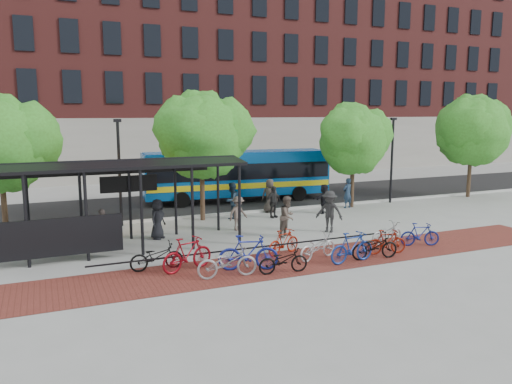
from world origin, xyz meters
name	(u,v)px	position (x,y,z in m)	size (l,w,h in m)	color
ground	(284,228)	(0.00, 0.00, 0.00)	(160.00, 160.00, 0.00)	#9E9E99
asphalt_street	(227,201)	(0.00, 8.00, 0.01)	(160.00, 8.00, 0.01)	black
curb	(252,212)	(0.00, 4.00, 0.06)	(160.00, 0.25, 0.12)	#B7B7B2
brick_strip	(296,262)	(-2.00, -5.00, 0.00)	(24.00, 3.00, 0.01)	maroon
bike_rack_rail	(254,259)	(-3.30, -4.10, 0.00)	(12.00, 0.05, 0.95)	black
building_brick	(258,66)	(10.00, 26.00, 10.00)	(55.00, 14.00, 20.00)	maroon
bus_shelter	(105,175)	(-8.13, -0.48, 3.00)	(10.60, 3.07, 3.60)	black
tree_a	(1,140)	(-11.91, 3.35, 4.24)	(4.90, 4.00, 6.18)	#382619
tree_b	(203,132)	(-2.90, 3.35, 4.46)	(5.15, 4.20, 6.47)	#382619
tree_c	(354,137)	(6.09, 3.35, 4.05)	(4.66, 3.80, 5.92)	#382619
tree_d	(473,128)	(15.10, 3.35, 4.47)	(5.39, 4.40, 6.55)	#382619
lamp_post_left	(119,169)	(-7.00, 3.60, 2.75)	(0.35, 0.20, 5.12)	black
lamp_post_right	(392,158)	(9.00, 3.60, 2.75)	(0.35, 0.20, 5.12)	black
bus	(237,173)	(0.64, 7.86, 1.76)	(11.57, 3.59, 3.07)	#084E9A
bike_0	(156,256)	(-6.92, -3.93, 0.48)	(0.64, 1.84, 0.97)	black
bike_1	(187,254)	(-5.96, -4.45, 0.60)	(0.57, 2.00, 1.20)	maroon
bike_2	(227,262)	(-4.94, -5.66, 0.53)	(0.71, 2.03, 1.07)	gray
bike_3	(248,253)	(-4.00, -5.24, 0.63)	(0.59, 2.10, 1.26)	navy
bike_4	(283,260)	(-3.04, -6.00, 0.46)	(0.61, 1.75, 0.92)	black
bike_5	(284,242)	(-2.00, -3.95, 0.50)	(0.47, 1.65, 0.99)	#A0220E
bike_6	(318,246)	(-1.12, -5.02, 0.49)	(0.65, 1.86, 0.98)	#BBBABD
bike_7	(352,247)	(-0.20, -5.91, 0.58)	(0.54, 1.93, 1.16)	navy
bike_8	(375,246)	(0.83, -5.85, 0.49)	(0.65, 1.86, 0.98)	black
bike_9	(387,242)	(1.68, -5.48, 0.48)	(0.46, 1.61, 0.97)	maroon
bike_10	(387,233)	(2.63, -4.25, 0.46)	(0.61, 1.75, 0.92)	#949496
bike_11	(420,234)	(3.68, -5.05, 0.48)	(0.46, 1.61, 0.97)	navy
pedestrian_0	(158,219)	(-5.93, 0.39, 0.87)	(0.85, 0.56, 1.75)	black
pedestrian_1	(102,227)	(-8.29, 0.07, 0.78)	(0.57, 0.37, 1.57)	#3A322E
pedestrian_2	(232,201)	(-1.51, 3.05, 0.94)	(0.91, 0.71, 1.88)	#1A2D3E
pedestrian_3	(238,213)	(-2.17, 0.48, 0.80)	(1.04, 0.60, 1.61)	brown
pedestrian_4	(273,202)	(0.55, 2.40, 0.83)	(0.97, 0.41, 1.66)	#262626
pedestrian_5	(324,199)	(3.57, 2.35, 0.80)	(1.48, 0.47, 1.60)	black
pedestrian_6	(270,196)	(0.99, 3.77, 0.92)	(0.90, 0.59, 1.85)	#39322D
pedestrian_7	(347,193)	(5.62, 3.18, 0.86)	(0.63, 0.41, 1.73)	#21344D
pedestrian_8	(288,216)	(-0.60, -1.50, 0.91)	(0.88, 0.69, 1.82)	brown
pedestrian_9	(329,212)	(1.54, -1.50, 0.96)	(1.24, 0.71, 1.92)	#252525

